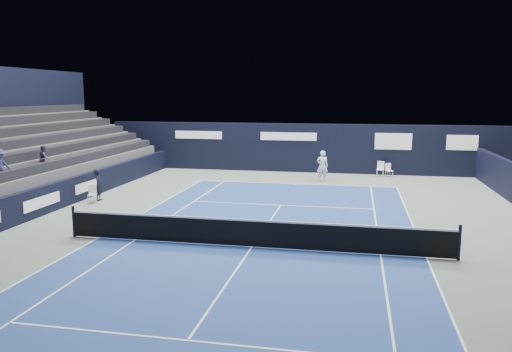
{
  "coord_description": "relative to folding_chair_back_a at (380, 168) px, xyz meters",
  "views": [
    {
      "loc": [
        3.23,
        -15.43,
        4.97
      ],
      "look_at": [
        -1.15,
        6.45,
        1.3
      ],
      "focal_mm": 35.0,
      "sensor_mm": 36.0,
      "label": 1
    }
  ],
  "objects": [
    {
      "name": "tennis_net",
      "position": [
        -4.77,
        -15.52,
        -0.02
      ],
      "size": [
        12.9,
        0.1,
        1.1
      ],
      "color": "black",
      "rests_on": "ground"
    },
    {
      "name": "court_markings",
      "position": [
        -4.77,
        -15.52,
        -0.52
      ],
      "size": [
        11.03,
        23.83,
        0.0
      ],
      "color": "white",
      "rests_on": "court_surface"
    },
    {
      "name": "folding_chair_back_b",
      "position": [
        0.49,
        -0.04,
        -0.06
      ],
      "size": [
        0.48,
        0.48,
        0.83
      ],
      "rotation": [
        0.0,
        0.0,
        0.43
      ],
      "color": "white",
      "rests_on": "ground"
    },
    {
      "name": "tennis_player",
      "position": [
        -3.36,
        -2.45,
        0.36
      ],
      "size": [
        0.67,
        0.84,
        1.79
      ],
      "color": "silver",
      "rests_on": "ground"
    },
    {
      "name": "ground",
      "position": [
        -4.77,
        -13.52,
        -0.53
      ],
      "size": [
        48.0,
        48.0,
        0.0
      ],
      "primitive_type": "plane",
      "color": "slate",
      "rests_on": "ground"
    },
    {
      "name": "line_judge",
      "position": [
        -13.32,
        -9.81,
        0.22
      ],
      "size": [
        0.45,
        0.6,
        1.5
      ],
      "primitive_type": "imported",
      "rotation": [
        0.0,
        0.0,
        1.74
      ],
      "color": "black",
      "rests_on": "ground"
    },
    {
      "name": "back_sponsor_wall",
      "position": [
        -4.76,
        0.98,
        1.02
      ],
      "size": [
        26.0,
        0.63,
        3.1
      ],
      "color": "black",
      "rests_on": "ground"
    },
    {
      "name": "side_barrier_left",
      "position": [
        -14.26,
        -9.54,
        0.07
      ],
      "size": [
        0.33,
        22.0,
        1.2
      ],
      "color": "black",
      "rests_on": "ground"
    },
    {
      "name": "line_judge_chair",
      "position": [
        -13.38,
        -10.31,
        -0.06
      ],
      "size": [
        0.46,
        0.45,
        0.83
      ],
      "rotation": [
        0.0,
        0.0,
        0.31
      ],
      "color": "white",
      "rests_on": "ground"
    },
    {
      "name": "spectator_stand",
      "position": [
        -18.04,
        -8.53,
        1.42
      ],
      "size": [
        6.0,
        18.0,
        6.4
      ],
      "color": "#4A4A4C",
      "rests_on": "ground"
    },
    {
      "name": "folding_chair_back_a",
      "position": [
        0.0,
        0.0,
        0.0
      ],
      "size": [
        0.48,
        0.47,
        0.93
      ],
      "rotation": [
        0.0,
        0.0,
        -0.18
      ],
      "color": "white",
      "rests_on": "ground"
    },
    {
      "name": "court_surface",
      "position": [
        -4.77,
        -15.52,
        -0.53
      ],
      "size": [
        10.97,
        23.77,
        0.01
      ],
      "primitive_type": "cube",
      "color": "navy",
      "rests_on": "ground"
    }
  ]
}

